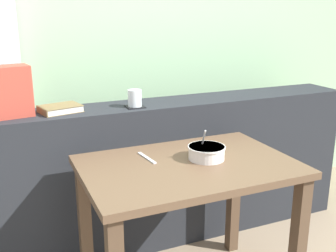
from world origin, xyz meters
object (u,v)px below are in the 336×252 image
Objects in this scene: juice_glass at (135,99)px; closed_book at (60,109)px; breakfast_table at (188,189)px; coaster_square at (135,107)px; soup_bowl at (206,152)px; fork_utensil at (147,158)px.

closed_book is at bearing 172.62° from juice_glass.
breakfast_table is 4.18× the size of closed_book.
closed_book reaches higher than coaster_square.
breakfast_table is 0.19m from soup_bowl.
juice_glass is 0.41m from closed_book.
fork_utensil is (-0.16, 0.14, 0.13)m from breakfast_table.
juice_glass is 0.40× the size of closed_book.
breakfast_table is 9.92× the size of coaster_square.
soup_bowl is at bearing 9.46° from breakfast_table.
coaster_square reaches higher than fork_utensil.
soup_bowl is (0.18, -0.51, -0.18)m from juice_glass.
coaster_square is at bearing 109.69° from soup_bowl.
soup_bowl is (0.59, -0.56, -0.15)m from closed_book.
breakfast_table is 0.25m from fork_utensil.
juice_glass reaches higher than fork_utensil.
juice_glass reaches higher than closed_book.
closed_book is 1.31× the size of soup_bowl.
coaster_square is 0.56m from soup_bowl.
coaster_square is 0.41m from closed_book.
closed_book is (-0.41, 0.05, 0.02)m from coaster_square.
juice_glass is 0.55× the size of fork_utensil.
closed_book is (-0.41, 0.05, -0.03)m from juice_glass.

